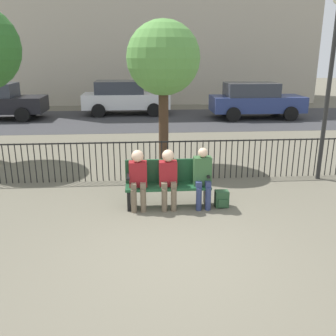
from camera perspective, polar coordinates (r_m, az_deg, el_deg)
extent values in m
plane|color=#605B4C|center=(5.79, 1.49, -13.16)|extent=(80.00, 80.00, 0.00)
cube|color=#194728|center=(7.32, 0.00, -2.81)|extent=(1.65, 0.45, 0.05)
cube|color=#194728|center=(7.42, -0.12, -0.41)|extent=(1.65, 0.05, 0.47)
cube|color=black|center=(7.38, -5.97, -4.59)|extent=(0.06, 0.38, 0.40)
cube|color=black|center=(7.49, 5.88, -4.26)|extent=(0.06, 0.38, 0.40)
cube|color=black|center=(7.23, -6.08, -1.28)|extent=(0.06, 0.38, 0.04)
cube|color=black|center=(7.34, 5.99, -0.98)|extent=(0.06, 0.38, 0.04)
cylinder|color=brown|center=(7.16, -5.22, -5.05)|extent=(0.11, 0.11, 0.45)
cylinder|color=brown|center=(7.16, -3.78, -5.02)|extent=(0.11, 0.11, 0.45)
cube|color=brown|center=(7.16, -5.27, -2.70)|extent=(0.11, 0.20, 0.12)
cube|color=brown|center=(7.16, -3.83, -2.67)|extent=(0.11, 0.20, 0.12)
cube|color=maroon|center=(7.21, -4.59, -0.90)|extent=(0.34, 0.22, 0.49)
sphere|color=beige|center=(7.09, -4.66, 1.83)|extent=(0.23, 0.23, 0.23)
cylinder|color=brown|center=(7.17, -0.55, -4.93)|extent=(0.11, 0.11, 0.45)
cylinder|color=brown|center=(7.19, 0.89, -4.89)|extent=(0.11, 0.11, 0.45)
cube|color=brown|center=(7.17, -0.61, -2.59)|extent=(0.11, 0.20, 0.12)
cube|color=brown|center=(7.18, 0.82, -2.55)|extent=(0.11, 0.20, 0.12)
cube|color=maroon|center=(7.23, 0.03, -0.81)|extent=(0.34, 0.22, 0.49)
sphere|color=beige|center=(7.11, 0.05, 1.89)|extent=(0.23, 0.23, 0.23)
cylinder|color=navy|center=(7.25, 4.72, -4.76)|extent=(0.11, 0.11, 0.45)
cylinder|color=navy|center=(7.28, 6.13, -4.71)|extent=(0.11, 0.11, 0.45)
cube|color=navy|center=(7.24, 4.65, -2.45)|extent=(0.11, 0.20, 0.12)
cube|color=navy|center=(7.27, 6.05, -2.40)|extent=(0.11, 0.20, 0.12)
cube|color=#335B33|center=(7.30, 5.24, -0.42)|extent=(0.34, 0.22, 0.56)
sphere|color=beige|center=(7.18, 5.35, 2.36)|extent=(0.19, 0.19, 0.19)
cube|color=#284C2D|center=(7.49, 8.18, -4.66)|extent=(0.26, 0.20, 0.33)
cube|color=#284C2D|center=(7.40, 8.36, -5.35)|extent=(0.18, 0.04, 0.15)
cylinder|color=black|center=(9.40, -23.71, 0.58)|extent=(0.02, 0.02, 0.95)
cylinder|color=black|center=(9.35, -22.90, 0.60)|extent=(0.02, 0.02, 0.95)
cylinder|color=black|center=(9.31, -22.08, 0.62)|extent=(0.02, 0.02, 0.95)
cylinder|color=black|center=(9.27, -21.26, 0.64)|extent=(0.02, 0.02, 0.95)
cylinder|color=black|center=(9.23, -20.43, 0.67)|extent=(0.02, 0.02, 0.95)
cylinder|color=black|center=(9.19, -19.59, 0.69)|extent=(0.02, 0.02, 0.95)
cylinder|color=black|center=(9.15, -18.74, 0.71)|extent=(0.02, 0.02, 0.95)
cylinder|color=black|center=(9.12, -17.89, 0.73)|extent=(0.02, 0.02, 0.95)
cylinder|color=black|center=(9.09, -17.03, 0.76)|extent=(0.02, 0.02, 0.95)
cylinder|color=black|center=(9.06, -16.17, 0.78)|extent=(0.02, 0.02, 0.95)
cylinder|color=black|center=(9.03, -15.30, 0.80)|extent=(0.02, 0.02, 0.95)
cylinder|color=black|center=(9.00, -14.43, 0.83)|extent=(0.02, 0.02, 0.95)
cylinder|color=black|center=(8.98, -13.55, 0.85)|extent=(0.02, 0.02, 0.95)
cylinder|color=black|center=(8.96, -12.66, 0.87)|extent=(0.02, 0.02, 0.95)
cylinder|color=black|center=(8.94, -11.78, 0.89)|extent=(0.02, 0.02, 0.95)
cylinder|color=black|center=(8.92, -10.88, 0.92)|extent=(0.02, 0.02, 0.95)
cylinder|color=black|center=(8.91, -9.99, 0.94)|extent=(0.02, 0.02, 0.95)
cylinder|color=black|center=(8.89, -9.09, 0.96)|extent=(0.02, 0.02, 0.95)
cylinder|color=black|center=(8.88, -8.19, 0.98)|extent=(0.02, 0.02, 0.95)
cylinder|color=black|center=(8.87, -7.29, 1.00)|extent=(0.02, 0.02, 0.95)
cylinder|color=black|center=(8.87, -6.39, 1.02)|extent=(0.02, 0.02, 0.95)
cylinder|color=black|center=(8.86, -5.48, 1.05)|extent=(0.02, 0.02, 0.95)
cylinder|color=black|center=(8.86, -4.58, 1.07)|extent=(0.02, 0.02, 0.95)
cylinder|color=black|center=(8.86, -3.67, 1.09)|extent=(0.02, 0.02, 0.95)
cylinder|color=black|center=(8.86, -2.77, 1.11)|extent=(0.02, 0.02, 0.95)
cylinder|color=black|center=(8.87, -1.86, 1.13)|extent=(0.02, 0.02, 0.95)
cylinder|color=black|center=(8.88, -0.96, 1.15)|extent=(0.02, 0.02, 0.95)
cylinder|color=black|center=(8.89, -0.06, 1.17)|extent=(0.02, 0.02, 0.95)
cylinder|color=black|center=(8.90, 0.84, 1.19)|extent=(0.02, 0.02, 0.95)
cylinder|color=black|center=(8.91, 1.74, 1.21)|extent=(0.02, 0.02, 0.95)
cylinder|color=black|center=(8.93, 2.63, 1.22)|extent=(0.02, 0.02, 0.95)
cylinder|color=black|center=(8.94, 3.52, 1.24)|extent=(0.02, 0.02, 0.95)
cylinder|color=black|center=(8.96, 4.41, 1.26)|extent=(0.02, 0.02, 0.95)
cylinder|color=black|center=(8.99, 5.29, 1.28)|extent=(0.02, 0.02, 0.95)
cylinder|color=black|center=(9.01, 6.17, 1.29)|extent=(0.02, 0.02, 0.95)
cylinder|color=black|center=(9.04, 7.04, 1.31)|extent=(0.02, 0.02, 0.95)
cylinder|color=black|center=(9.07, 7.91, 1.33)|extent=(0.02, 0.02, 0.95)
cylinder|color=black|center=(9.10, 8.77, 1.34)|extent=(0.02, 0.02, 0.95)
cylinder|color=black|center=(9.13, 9.63, 1.36)|extent=(0.02, 0.02, 0.95)
cylinder|color=black|center=(9.16, 10.48, 1.37)|extent=(0.02, 0.02, 0.95)
cylinder|color=black|center=(9.20, 11.32, 1.39)|extent=(0.02, 0.02, 0.95)
cylinder|color=black|center=(9.24, 12.16, 1.40)|extent=(0.02, 0.02, 0.95)
cylinder|color=black|center=(9.28, 12.99, 1.41)|extent=(0.02, 0.02, 0.95)
cylinder|color=black|center=(9.32, 13.81, 1.43)|extent=(0.02, 0.02, 0.95)
cylinder|color=black|center=(9.37, 14.62, 1.44)|extent=(0.02, 0.02, 0.95)
cylinder|color=black|center=(9.41, 15.43, 1.45)|extent=(0.02, 0.02, 0.95)
cylinder|color=black|center=(9.46, 16.23, 1.47)|extent=(0.02, 0.02, 0.95)
cylinder|color=black|center=(9.51, 17.02, 1.48)|extent=(0.02, 0.02, 0.95)
cylinder|color=black|center=(9.56, 17.80, 1.49)|extent=(0.02, 0.02, 0.95)
cylinder|color=black|center=(9.62, 18.57, 1.50)|extent=(0.02, 0.02, 0.95)
cylinder|color=black|center=(9.67, 19.34, 1.51)|extent=(0.02, 0.02, 0.95)
cylinder|color=black|center=(9.73, 20.09, 1.52)|extent=(0.02, 0.02, 0.95)
cylinder|color=black|center=(9.79, 20.84, 1.53)|extent=(0.02, 0.02, 0.95)
cylinder|color=black|center=(9.85, 21.58, 1.54)|extent=(0.02, 0.02, 0.95)
cylinder|color=black|center=(9.91, 22.31, 1.55)|extent=(0.02, 0.02, 0.95)
cylinder|color=black|center=(9.97, 23.03, 1.56)|extent=(0.02, 0.02, 0.95)
cylinder|color=black|center=(10.04, 23.74, 1.56)|extent=(0.02, 0.02, 0.95)
cube|color=black|center=(8.76, -0.84, 4.01)|extent=(9.00, 0.03, 0.03)
cylinder|color=#422D1E|center=(10.01, -0.68, 6.91)|extent=(0.26, 0.26, 2.28)
sphere|color=#569342|center=(9.85, -0.71, 16.44)|extent=(1.88, 1.88, 1.88)
cylinder|color=black|center=(9.39, 23.15, 10.01)|extent=(0.10, 0.10, 3.95)
cube|color=#333335|center=(17.23, -2.63, 7.39)|extent=(24.00, 6.00, 0.01)
cube|color=silver|center=(18.79, -6.33, 10.17)|extent=(4.20, 1.70, 0.70)
cube|color=#2D333D|center=(18.73, -7.38, 12.12)|extent=(2.31, 1.56, 0.60)
cylinder|color=black|center=(17.98, -2.17, 8.82)|extent=(0.64, 0.20, 0.64)
cylinder|color=black|center=(19.70, -2.38, 9.55)|extent=(0.64, 0.20, 0.64)
cylinder|color=black|center=(18.06, -10.55, 8.59)|extent=(0.64, 0.20, 0.64)
cylinder|color=black|center=(19.78, -10.05, 9.34)|extent=(0.64, 0.20, 0.64)
cube|color=navy|center=(18.02, 13.38, 9.52)|extent=(4.20, 1.70, 0.70)
cube|color=#2D333D|center=(17.86, 12.54, 11.61)|extent=(2.31, 1.56, 0.60)
cylinder|color=black|center=(17.70, 18.20, 7.86)|extent=(0.64, 0.20, 0.64)
cylinder|color=black|center=(19.30, 16.26, 8.74)|extent=(0.64, 0.20, 0.64)
cylinder|color=black|center=(16.88, 9.92, 8.04)|extent=(0.64, 0.20, 0.64)
cylinder|color=black|center=(18.56, 8.61, 8.91)|extent=(0.64, 0.20, 0.64)
cylinder|color=black|center=(17.70, -21.32, 7.54)|extent=(0.64, 0.20, 0.64)
cylinder|color=black|center=(19.35, -19.89, 8.42)|extent=(0.64, 0.20, 0.64)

